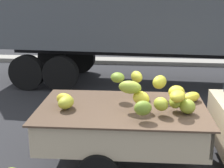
{
  "coord_description": "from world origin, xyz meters",
  "views": [
    {
      "loc": [
        -0.83,
        -5.03,
        2.95
      ],
      "look_at": [
        -1.39,
        0.32,
        1.4
      ],
      "focal_mm": 51.91,
      "sensor_mm": 36.0,
      "label": 1
    }
  ],
  "objects": [
    {
      "name": "semi_trailer",
      "position": [
        0.23,
        5.24,
        2.54
      ],
      "size": [
        12.11,
        3.17,
        3.95
      ],
      "rotation": [
        0.0,
        0.0,
        -0.05
      ],
      "color": "#4C5156",
      "rests_on": "ground"
    },
    {
      "name": "curb_strip",
      "position": [
        0.0,
        8.43,
        0.08
      ],
      "size": [
        80.0,
        0.8,
        0.16
      ],
      "primitive_type": "cube",
      "color": "gray",
      "rests_on": "ground"
    }
  ]
}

